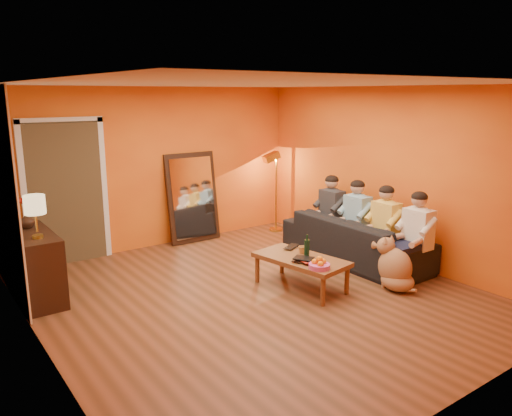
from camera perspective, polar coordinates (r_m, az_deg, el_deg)
room_shell at (r=6.28m, az=-1.89°, el=2.03°), size 5.00×5.50×2.60m
white_accent at (r=6.68m, az=-26.99°, el=1.25°), size 0.02×1.90×2.58m
doorway_recess at (r=7.96m, az=-21.12°, el=1.65°), size 1.06×0.30×2.10m
door_jamb_left at (r=7.72m, az=-24.95°, el=0.98°), size 0.08×0.06×2.20m
door_jamb_right at (r=8.00m, az=-16.96°, el=2.03°), size 0.08×0.06×2.20m
door_header at (r=7.72m, az=-21.53°, el=9.32°), size 1.22×0.06×0.08m
mirror_frame at (r=8.57m, az=-7.29°, el=1.21°), size 0.92×0.27×1.51m
mirror_glass at (r=8.53m, az=-7.16°, el=1.17°), size 0.78×0.21×1.35m
sideboard at (r=6.74m, az=-23.89°, el=-6.05°), size 0.44×1.18×0.85m
table_lamp at (r=6.27m, az=-23.87°, el=-0.94°), size 0.24×0.24×0.51m
sofa at (r=7.68m, az=11.26°, el=-3.53°), size 2.35×0.92×0.69m
coffee_table at (r=6.58m, az=5.14°, el=-7.37°), size 0.81×1.31×0.42m
floor_lamp at (r=9.13m, az=2.31°, el=1.79°), size 0.34×0.29×1.44m
dog at (r=6.72m, az=15.62°, el=-6.10°), size 0.52×0.67×0.70m
person_far_left at (r=7.10m, az=17.98°, el=-3.05°), size 0.70×0.44×1.22m
person_mid_left at (r=7.42m, az=14.57°, el=-2.14°), size 0.70×0.44×1.22m
person_mid_right at (r=7.77m, az=11.46°, el=-1.30°), size 0.70×0.44×1.22m
person_far_right at (r=8.14m, az=8.63°, el=-0.54°), size 0.70×0.44×1.22m
fruit_bowl at (r=6.11m, az=7.26°, el=-6.18°), size 0.26×0.26×0.16m
wine_bottle at (r=6.46m, az=5.83°, el=-4.36°), size 0.07×0.07×0.31m
tumbler at (r=6.66m, az=5.29°, el=-4.78°), size 0.13×0.13×0.10m
laptop at (r=6.87m, az=4.40°, el=-4.51°), size 0.35×0.30×0.02m
book_lower at (r=6.25m, az=5.13°, el=-6.32°), size 0.28×0.31×0.02m
book_mid at (r=6.26m, az=5.15°, el=-6.10°), size 0.18×0.24×0.02m
book_upper at (r=6.23m, az=5.20°, el=-6.00°), size 0.27×0.29×0.02m
vase at (r=6.84m, az=-24.74°, el=-1.32°), size 0.18×0.18×0.19m
flowers at (r=6.79m, az=-24.93°, el=0.60°), size 0.17×0.17×0.42m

